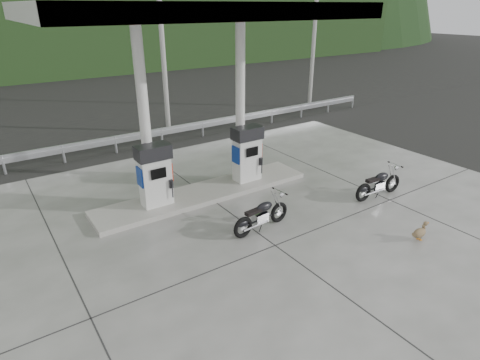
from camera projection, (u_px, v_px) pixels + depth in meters
ground at (252, 229)px, 10.72m from camera, size 160.00×160.00×0.00m
forecourt_apron at (252, 229)px, 10.72m from camera, size 18.00×14.00×0.02m
pump_island at (205, 193)px, 12.58m from camera, size 7.00×1.40×0.15m
gas_pump_left at (155, 175)px, 11.36m from camera, size 0.95×0.55×1.80m
gas_pump_right at (247, 154)px, 13.01m from camera, size 0.95×0.55×1.80m
canopy_column_left at (144, 117)px, 11.02m from camera, size 0.30×0.30×5.00m
canopy_column_right at (240, 103)px, 12.67m from camera, size 0.30×0.30×5.00m
canopy_roof at (198, 10)px, 10.46m from camera, size 8.50×5.00×0.40m
guardrail at (139, 132)px, 16.50m from camera, size 26.00×0.16×1.42m
road at (113, 129)px, 19.43m from camera, size 60.00×7.00×0.01m
utility_pole_b at (162, 43)px, 17.35m from camera, size 0.22×0.22×8.00m
utility_pole_c at (314, 35)px, 21.98m from camera, size 0.22×0.22×8.00m
tree_band at (35, 39)px, 32.25m from camera, size 80.00×6.00×6.00m
forested_hills at (2, 48)px, 56.19m from camera, size 100.00×40.00×140.00m
motorcycle_left at (262, 215)px, 10.53m from camera, size 1.78×0.71×0.82m
motorcycle_right at (379, 184)px, 12.35m from camera, size 1.79×0.65×0.83m
duck at (419, 233)px, 10.10m from camera, size 0.56×0.18×0.40m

